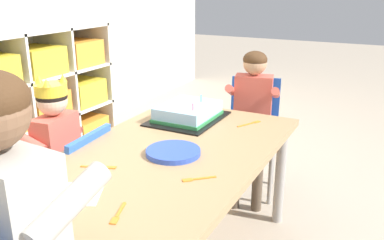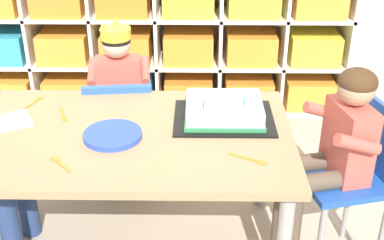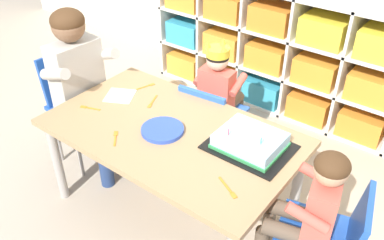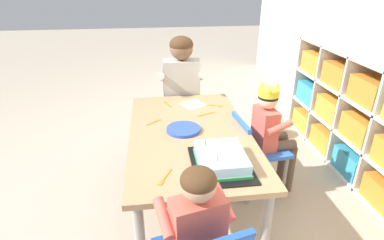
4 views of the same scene
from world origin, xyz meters
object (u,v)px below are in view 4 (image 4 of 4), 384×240
(fork_by_napkin, at_px, (167,104))
(fork_near_child_seat, at_px, (205,114))
(birthday_cake_on_tray, at_px, (221,160))
(classroom_chair_adult_side, at_px, (182,102))
(guest_at_table_side, at_px, (193,225))
(fork_beside_plate_stack, at_px, (155,122))
(activity_table, at_px, (190,140))
(fork_scattered_mid_table, at_px, (164,178))
(child_with_crown, at_px, (271,126))
(classroom_chair_blue, at_px, (255,147))
(adult_helper_seated, at_px, (182,86))
(fork_at_table_front_edge, at_px, (216,106))
(paper_plate_stack, at_px, (183,129))

(fork_by_napkin, relative_size, fork_near_child_seat, 0.92)
(birthday_cake_on_tray, bearing_deg, classroom_chair_adult_side, -175.94)
(guest_at_table_side, height_order, fork_near_child_seat, guest_at_table_side)
(fork_beside_plate_stack, bearing_deg, fork_near_child_seat, 149.82)
(classroom_chair_adult_side, height_order, fork_near_child_seat, classroom_chair_adult_side)
(activity_table, xyz_separation_m, classroom_chair_adult_side, (-0.81, 0.03, -0.06))
(activity_table, bearing_deg, fork_scattered_mid_table, -21.45)
(child_with_crown, height_order, fork_beside_plate_stack, child_with_crown)
(activity_table, xyz_separation_m, fork_by_napkin, (-0.49, -0.12, 0.06))
(child_with_crown, distance_m, fork_beside_plate_stack, 0.81)
(classroom_chair_blue, bearing_deg, guest_at_table_side, 141.59)
(adult_helper_seated, bearing_deg, fork_scattered_mid_table, -95.54)
(fork_beside_plate_stack, xyz_separation_m, fork_by_napkin, (-0.31, 0.10, -0.00))
(adult_helper_seated, xyz_separation_m, guest_at_table_side, (1.49, -0.11, -0.08))
(fork_beside_plate_stack, height_order, fork_near_child_seat, same)
(child_with_crown, relative_size, guest_at_table_side, 0.98)
(adult_helper_seated, bearing_deg, fork_near_child_seat, -70.37)
(activity_table, bearing_deg, child_with_crown, 98.64)
(classroom_chair_blue, bearing_deg, child_with_crown, -90.54)
(fork_beside_plate_stack, height_order, fork_at_table_front_edge, same)
(birthday_cake_on_tray, bearing_deg, guest_at_table_side, -26.99)
(classroom_chair_blue, bearing_deg, fork_scattered_mid_table, 124.20)
(activity_table, distance_m, birthday_cake_on_tray, 0.42)
(fork_at_table_front_edge, distance_m, fork_scattered_mid_table, 0.98)
(classroom_chair_adult_side, distance_m, fork_near_child_seat, 0.58)
(activity_table, relative_size, fork_by_napkin, 10.88)
(birthday_cake_on_tray, distance_m, fork_beside_plate_stack, 0.67)
(birthday_cake_on_tray, height_order, fork_beside_plate_stack, birthday_cake_on_tray)
(birthday_cake_on_tray, bearing_deg, child_with_crown, 136.37)
(activity_table, bearing_deg, fork_beside_plate_stack, -128.97)
(child_with_crown, bearing_deg, guest_at_table_side, 137.29)
(child_with_crown, xyz_separation_m, classroom_chair_adult_side, (-0.72, -0.55, -0.08))
(fork_beside_plate_stack, bearing_deg, classroom_chair_blue, 129.70)
(fork_beside_plate_stack, bearing_deg, fork_scattered_mid_table, 50.98)
(activity_table, relative_size, classroom_chair_adult_side, 1.78)
(classroom_chair_adult_side, distance_m, fork_scattered_mid_table, 1.31)
(fork_by_napkin, bearing_deg, paper_plate_stack, -9.94)
(birthday_cake_on_tray, bearing_deg, fork_beside_plate_stack, -149.59)
(fork_by_napkin, height_order, fork_at_table_front_edge, same)
(classroom_chair_blue, height_order, paper_plate_stack, classroom_chair_blue)
(child_with_crown, bearing_deg, fork_beside_plate_stack, 77.80)
(adult_helper_seated, bearing_deg, fork_by_napkin, -120.06)
(classroom_chair_adult_side, relative_size, guest_at_table_side, 0.85)
(classroom_chair_adult_side, distance_m, adult_helper_seated, 0.23)
(adult_helper_seated, xyz_separation_m, fork_near_child_seat, (0.44, 0.12, -0.07))
(fork_at_table_front_edge, height_order, fork_near_child_seat, same)
(activity_table, bearing_deg, adult_helper_seated, 178.20)
(adult_helper_seated, xyz_separation_m, fork_beside_plate_stack, (0.52, -0.24, -0.07))
(activity_table, bearing_deg, classroom_chair_adult_side, 177.81)
(activity_table, relative_size, fork_scattered_mid_table, 9.70)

